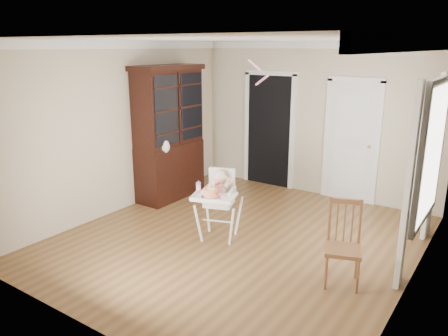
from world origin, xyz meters
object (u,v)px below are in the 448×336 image
Objects in this scene: sippy_cup at (198,187)px; dining_chair at (343,246)px; cake at (211,193)px; china_cabinet at (169,133)px; high_chair at (219,196)px.

sippy_cup is 2.08m from dining_chair.
sippy_cup is (-0.27, 0.08, 0.01)m from cake.
cake is 2.21m from china_cabinet.
cake is at bearing 162.15° from dining_chair.
cake is (0.05, -0.26, 0.14)m from high_chair.
dining_chair is (3.59, -1.17, -0.71)m from china_cabinet.
high_chair reaches higher than dining_chair.
china_cabinet reaches higher than high_chair.
cake is 1.82m from dining_chair.
dining_chair is (1.85, -0.19, -0.17)m from high_chair.
dining_chair reaches higher than cake.
sippy_cup is 0.07× the size of china_cabinet.
cake is 1.51× the size of sippy_cup.
high_chair is at bearing 39.30° from sippy_cup.
sippy_cup is at bearing -160.05° from high_chair.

